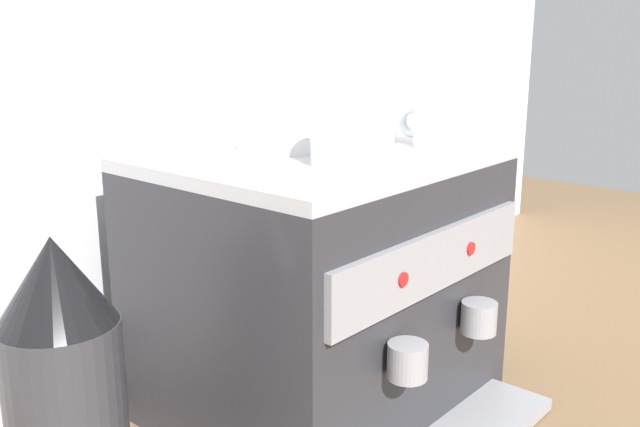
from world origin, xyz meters
TOP-DOWN VIEW (x-y plane):
  - ground_plane at (0.00, 0.00)m, footprint 4.00×4.00m
  - tiled_backsplash_wall at (0.00, 0.32)m, footprint 2.80×0.03m
  - espresso_machine at (0.00, -0.00)m, footprint 0.52×0.53m
  - ceramic_cup_0 at (-0.07, -0.10)m, footprint 0.12×0.08m
  - ceramic_cup_1 at (0.16, -0.11)m, footprint 0.08×0.12m
  - ceramic_cup_2 at (0.19, 0.12)m, footprint 0.12×0.07m
  - ceramic_bowl_0 at (-0.03, 0.06)m, footprint 0.13×0.13m
  - ceramic_bowl_1 at (0.13, 0.02)m, footprint 0.12×0.12m
  - coffee_grinder at (-0.45, 0.04)m, footprint 0.15×0.15m
  - milk_pitcher at (0.39, -0.01)m, footprint 0.10×0.10m

SIDE VIEW (x-z plane):
  - ground_plane at x=0.00m, z-range 0.00..0.00m
  - milk_pitcher at x=0.39m, z-range 0.00..0.16m
  - coffee_grinder at x=-0.45m, z-range 0.00..0.39m
  - espresso_machine at x=0.00m, z-range 0.00..0.43m
  - ceramic_bowl_1 at x=0.13m, z-range 0.43..0.46m
  - ceramic_bowl_0 at x=-0.03m, z-range 0.43..0.46m
  - ceramic_cup_0 at x=-0.07m, z-range 0.43..0.50m
  - ceramic_cup_1 at x=0.16m, z-range 0.43..0.51m
  - ceramic_cup_2 at x=0.19m, z-range 0.43..0.52m
  - tiled_backsplash_wall at x=0.00m, z-range 0.00..1.11m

